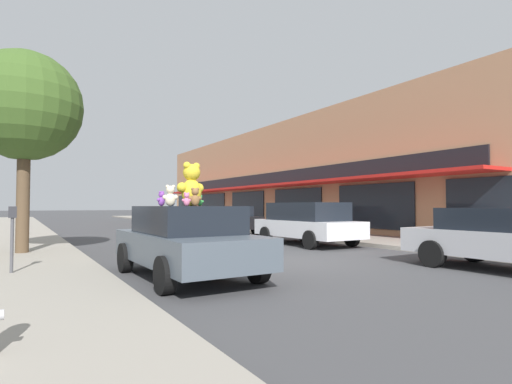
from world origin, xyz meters
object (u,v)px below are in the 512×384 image
teddy_bear_cream (170,196)px  street_tree (25,107)px  teddy_bear_giant (191,185)px  teddy_bear_blue (172,200)px  teddy_bear_pink (187,199)px  parking_meter (12,230)px  teddy_bear_brown (195,197)px  teddy_bear_purple (161,199)px  parked_car_far_right (227,219)px  plush_art_car (187,240)px  teddy_bear_orange (187,200)px  teddy_bear_green (200,201)px  parked_car_far_center (307,222)px

teddy_bear_cream → street_tree: bearing=-52.8°
teddy_bear_cream → teddy_bear_giant: bearing=-116.0°
teddy_bear_blue → teddy_bear_cream: bearing=44.8°
teddy_bear_pink → parking_meter: (-2.79, 1.93, -0.59)m
teddy_bear_blue → teddy_bear_brown: size_ratio=0.61×
teddy_bear_purple → teddy_bear_blue: bearing=118.5°
parked_car_far_right → teddy_bear_blue: bearing=-121.3°
plush_art_car → teddy_bear_blue: size_ratio=18.66×
teddy_bear_orange → plush_art_car: bearing=120.6°
parking_meter → teddy_bear_orange: bearing=-14.8°
teddy_bear_blue → plush_art_car: bearing=-152.0°
teddy_bear_giant → teddy_bear_green: bearing=-147.1°
teddy_bear_cream → teddy_bear_pink: (0.39, 0.23, -0.06)m
teddy_bear_brown → teddy_bear_pink: (-0.23, -0.14, -0.05)m
teddy_bear_green → teddy_bear_cream: 1.67m
street_tree → parking_meter: 4.93m
teddy_bear_pink → teddy_bear_blue: bearing=-0.2°
teddy_bear_purple → parked_car_far_right: 12.84m
teddy_bear_green → teddy_bear_pink: size_ratio=0.92×
teddy_bear_blue → teddy_bear_purple: size_ratio=0.80×
teddy_bear_green → teddy_bear_orange: teddy_bear_orange is taller
plush_art_car → parking_meter: plush_art_car is taller
teddy_bear_blue → teddy_bear_purple: teddy_bear_purple is taller
plush_art_car → teddy_bear_brown: teddy_bear_brown is taller
teddy_bear_blue → parked_car_far_right: bearing=-139.1°
parking_meter → teddy_bear_purple: bearing=-38.9°
teddy_bear_purple → street_tree: size_ratio=0.05×
teddy_bear_green → parking_meter: bearing=7.6°
plush_art_car → teddy_bear_orange: size_ratio=15.42×
teddy_bear_pink → parking_meter: bearing=-43.0°
plush_art_car → teddy_bear_cream: size_ratio=10.86×
teddy_bear_giant → teddy_bear_pink: teddy_bear_giant is taller
street_tree → teddy_bear_brown: bearing=-63.0°
teddy_bear_purple → teddy_bear_orange: bearing=-164.0°
teddy_bear_cream → parking_meter: teddy_bear_cream is taller
plush_art_car → teddy_bear_purple: (-0.64, -0.39, 0.80)m
parked_car_far_center → teddy_bear_green: bearing=-148.6°
teddy_bear_blue → parked_car_far_center: (6.66, 4.53, -0.69)m
teddy_bear_giant → teddy_bear_brown: size_ratio=2.47×
plush_art_car → parked_car_far_center: (6.18, 4.04, 0.08)m
teddy_bear_giant → plush_art_car: bearing=13.7°
teddy_bear_cream → parked_car_far_right: (6.75, 11.13, -0.84)m
teddy_bear_pink → parked_car_far_center: size_ratio=0.06×
teddy_bear_orange → teddy_bear_cream: bearing=110.1°
plush_art_car → parking_meter: size_ratio=3.22×
plush_art_car → teddy_bear_blue: bearing=-135.3°
teddy_bear_brown → parked_car_far_center: 7.56m
teddy_bear_brown → street_tree: 6.71m
teddy_bear_green → parking_meter: size_ratio=0.19×
teddy_bear_pink → street_tree: 6.75m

